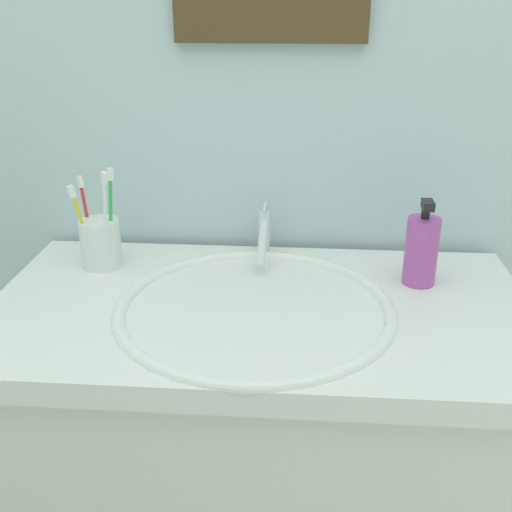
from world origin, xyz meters
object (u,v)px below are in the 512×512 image
(faucet, at_px, (263,236))
(soap_dispenser, at_px, (421,250))
(toothbrush_green, at_px, (111,211))
(toothbrush_cup, at_px, (101,243))
(toothbrush_white, at_px, (105,216))
(toothbrush_yellow, at_px, (81,221))
(toothbrush_red, at_px, (86,213))

(faucet, distance_m, soap_dispenser, 0.32)
(toothbrush_green, xyz_separation_m, soap_dispenser, (0.61, -0.04, -0.05))
(soap_dispenser, bearing_deg, faucet, 161.97)
(toothbrush_cup, bearing_deg, soap_dispenser, -3.11)
(toothbrush_white, height_order, toothbrush_yellow, toothbrush_white)
(toothbrush_cup, xyz_separation_m, toothbrush_yellow, (-0.03, -0.02, 0.05))
(toothbrush_green, bearing_deg, faucet, 12.09)
(faucet, xyz_separation_m, toothbrush_cup, (-0.33, -0.07, 0.00))
(toothbrush_red, height_order, toothbrush_white, toothbrush_white)
(toothbrush_cup, xyz_separation_m, soap_dispenser, (0.63, -0.03, 0.02))
(toothbrush_red, xyz_separation_m, toothbrush_white, (0.06, -0.05, 0.02))
(faucet, relative_size, toothbrush_green, 0.82)
(soap_dispenser, bearing_deg, toothbrush_red, 175.33)
(faucet, distance_m, toothbrush_cup, 0.33)
(faucet, xyz_separation_m, toothbrush_red, (-0.36, -0.05, 0.06))
(toothbrush_red, xyz_separation_m, soap_dispenser, (0.66, -0.05, -0.04))
(toothbrush_cup, bearing_deg, toothbrush_white, -51.88)
(toothbrush_white, distance_m, soap_dispenser, 0.61)
(toothbrush_red, relative_size, toothbrush_white, 0.86)
(toothbrush_green, distance_m, toothbrush_red, 0.06)
(toothbrush_green, bearing_deg, soap_dispenser, -3.35)
(toothbrush_cup, bearing_deg, faucet, 11.30)
(toothbrush_red, height_order, toothbrush_yellow, toothbrush_red)
(faucet, bearing_deg, toothbrush_yellow, -166.53)
(toothbrush_cup, bearing_deg, toothbrush_yellow, -144.47)
(faucet, bearing_deg, soap_dispenser, -18.03)
(faucet, bearing_deg, toothbrush_green, -167.91)
(toothbrush_cup, height_order, toothbrush_red, toothbrush_red)
(toothbrush_white, bearing_deg, toothbrush_green, 91.02)
(toothbrush_green, height_order, toothbrush_white, toothbrush_white)
(toothbrush_yellow, xyz_separation_m, soap_dispenser, (0.66, -0.01, -0.03))
(toothbrush_cup, distance_m, toothbrush_white, 0.08)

